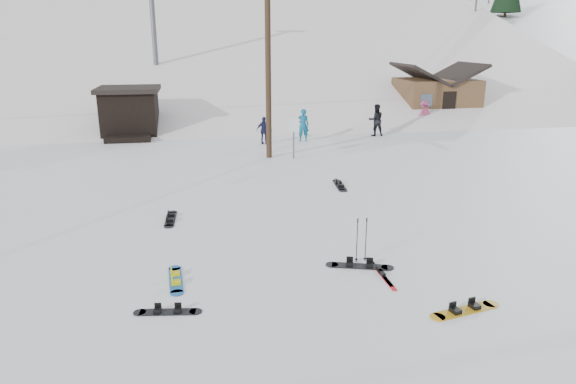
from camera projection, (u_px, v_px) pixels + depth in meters
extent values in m
plane|color=white|center=(267.00, 310.00, 10.62)|extent=(200.00, 200.00, 0.00)
cube|color=white|center=(211.00, 179.00, 65.94)|extent=(60.00, 85.24, 65.97)
cube|color=white|center=(504.00, 168.00, 67.25)|extent=(45.66, 93.98, 54.59)
cylinder|color=#3A2819|center=(268.00, 59.00, 22.85)|extent=(0.26, 0.26, 9.00)
cylinder|color=#595B60|center=(294.00, 139.00, 23.69)|extent=(0.07, 0.07, 1.80)
cube|color=white|center=(294.00, 125.00, 23.47)|extent=(0.50, 0.04, 0.60)
cube|color=black|center=(130.00, 114.00, 29.22)|extent=(3.00, 3.00, 2.50)
cube|color=black|center=(128.00, 89.00, 28.83)|extent=(3.40, 3.40, 0.25)
cube|color=black|center=(128.00, 139.00, 27.84)|extent=(2.40, 1.20, 0.30)
cylinder|color=#595B60|center=(152.00, 10.00, 36.14)|extent=(0.36, 0.36, 8.00)
cube|color=brown|center=(435.00, 99.00, 35.35)|extent=(5.00, 4.00, 2.70)
cube|color=black|center=(419.00, 74.00, 34.63)|extent=(2.69, 4.40, 1.43)
cube|color=black|center=(456.00, 73.00, 35.08)|extent=(2.69, 4.40, 1.43)
cube|color=black|center=(449.00, 106.00, 33.52)|extent=(0.90, 0.06, 1.90)
cube|color=blue|center=(176.00, 280.00, 11.91)|extent=(0.39, 1.31, 0.03)
cylinder|color=blue|center=(175.00, 268.00, 12.51)|extent=(0.30, 0.30, 0.03)
cylinder|color=blue|center=(177.00, 293.00, 11.30)|extent=(0.30, 0.30, 0.03)
cube|color=yellow|center=(175.00, 274.00, 12.11)|extent=(0.22, 0.17, 0.08)
cube|color=yellow|center=(176.00, 282.00, 11.67)|extent=(0.22, 0.17, 0.08)
cube|color=#AE111A|center=(382.00, 275.00, 12.18)|extent=(0.13, 1.64, 0.02)
cube|color=black|center=(382.00, 273.00, 12.17)|extent=(0.09, 0.30, 0.07)
cube|color=#AE111A|center=(379.00, 272.00, 12.34)|extent=(0.13, 1.64, 0.02)
cube|color=black|center=(379.00, 270.00, 12.33)|extent=(0.09, 0.30, 0.07)
cylinder|color=black|center=(357.00, 241.00, 12.77)|extent=(0.02, 0.02, 1.11)
cylinder|color=black|center=(356.00, 259.00, 12.92)|extent=(0.08, 0.08, 0.01)
cylinder|color=black|center=(358.00, 220.00, 12.62)|extent=(0.03, 0.03, 0.10)
cylinder|color=black|center=(366.00, 240.00, 12.81)|extent=(0.02, 0.02, 1.11)
cylinder|color=black|center=(365.00, 259.00, 12.96)|extent=(0.08, 0.08, 0.01)
cylinder|color=black|center=(367.00, 220.00, 12.66)|extent=(0.03, 0.03, 0.10)
cube|color=black|center=(168.00, 312.00, 10.52)|extent=(1.17, 0.42, 0.02)
cylinder|color=black|center=(196.00, 312.00, 10.54)|extent=(0.26, 0.26, 0.02)
cylinder|color=black|center=(140.00, 313.00, 10.50)|extent=(0.26, 0.26, 0.02)
cube|color=black|center=(178.00, 310.00, 10.51)|extent=(0.17, 0.21, 0.07)
cube|color=black|center=(157.00, 310.00, 10.50)|extent=(0.17, 0.21, 0.07)
cube|color=black|center=(171.00, 219.00, 15.90)|extent=(0.35, 1.32, 0.03)
cylinder|color=black|center=(172.00, 212.00, 16.52)|extent=(0.30, 0.30, 0.03)
cylinder|color=black|center=(169.00, 226.00, 15.28)|extent=(0.30, 0.30, 0.03)
cube|color=black|center=(171.00, 215.00, 16.10)|extent=(0.22, 0.17, 0.09)
cube|color=black|center=(170.00, 220.00, 15.66)|extent=(0.22, 0.17, 0.09)
cube|color=black|center=(360.00, 266.00, 12.62)|extent=(1.39, 0.70, 0.03)
cylinder|color=black|center=(387.00, 268.00, 12.54)|extent=(0.31, 0.31, 0.03)
cylinder|color=black|center=(332.00, 265.00, 12.71)|extent=(0.31, 0.31, 0.03)
cube|color=black|center=(370.00, 265.00, 12.58)|extent=(0.23, 0.26, 0.09)
cube|color=black|center=(350.00, 263.00, 12.64)|extent=(0.23, 0.26, 0.09)
cube|color=gold|center=(465.00, 311.00, 10.57)|extent=(1.41, 0.60, 0.03)
cylinder|color=gold|center=(491.00, 304.00, 10.82)|extent=(0.31, 0.31, 0.03)
cylinder|color=gold|center=(437.00, 317.00, 10.32)|extent=(0.31, 0.31, 0.03)
cube|color=black|center=(474.00, 306.00, 10.65)|extent=(0.21, 0.26, 0.09)
cube|color=black|center=(455.00, 310.00, 10.46)|extent=(0.21, 0.26, 0.09)
cube|color=black|center=(340.00, 185.00, 19.50)|extent=(0.43, 1.41, 0.03)
cylinder|color=black|center=(336.00, 181.00, 20.16)|extent=(0.32, 0.32, 0.03)
cylinder|color=black|center=(343.00, 191.00, 18.84)|extent=(0.32, 0.32, 0.03)
cube|color=black|center=(339.00, 182.00, 19.72)|extent=(0.24, 0.19, 0.09)
cube|color=black|center=(341.00, 186.00, 19.25)|extent=(0.24, 0.19, 0.09)
imported|color=#0C5579|center=(303.00, 125.00, 27.68)|extent=(0.68, 0.48, 1.75)
imported|color=black|center=(376.00, 120.00, 29.22)|extent=(0.90, 0.72, 1.80)
imported|color=#CF497B|center=(424.00, 113.00, 32.64)|extent=(1.14, 0.85, 1.57)
imported|color=#181A3E|center=(264.00, 131.00, 26.94)|extent=(0.92, 0.65, 1.44)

